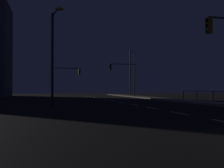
# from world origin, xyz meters

# --- Properties ---
(ground_plane) EXTENTS (112.00, 112.00, 0.00)m
(ground_plane) POSITION_xyz_m (0.00, 17.50, 0.00)
(ground_plane) COLOR black
(ground_plane) RESTS_ON ground
(sidewalk_right) EXTENTS (2.25, 77.00, 0.14)m
(sidewalk_right) POSITION_xyz_m (7.21, 17.50, 0.07)
(sidewalk_right) COLOR gray
(sidewalk_right) RESTS_ON ground
(lane_markings_center) EXTENTS (0.14, 50.00, 0.01)m
(lane_markings_center) POSITION_xyz_m (0.00, 21.00, 0.01)
(lane_markings_center) COLOR silver
(lane_markings_center) RESTS_ON ground
(lane_edge_line) EXTENTS (0.14, 53.00, 0.01)m
(lane_edge_line) POSITION_xyz_m (5.84, 22.50, 0.01)
(lane_edge_line) COLOR silver
(lane_edge_line) RESTS_ON ground
(traffic_light_far_left) EXTENTS (4.28, 0.34, 5.34)m
(traffic_light_far_left) POSITION_xyz_m (4.51, 36.60, 3.92)
(traffic_light_far_left) COLOR #38383D
(traffic_light_far_left) RESTS_ON sidewalk_right
(traffic_light_near_right) EXTENTS (4.73, 0.46, 4.95)m
(traffic_light_near_right) POSITION_xyz_m (-4.33, 39.98, 3.54)
(traffic_light_near_right) COLOR #4C4C51
(traffic_light_near_right) RESTS_ON ground
(street_lamp_mid_block) EXTENTS (1.70, 1.54, 8.18)m
(street_lamp_mid_block) POSITION_xyz_m (7.63, 42.68, 5.01)
(street_lamp_mid_block) COLOR #4C4C51
(street_lamp_mid_block) RESTS_ON sidewalk_right
(street_lamp_median) EXTENTS (0.79, 2.34, 6.82)m
(street_lamp_median) POSITION_xyz_m (-6.55, 15.14, 4.17)
(street_lamp_median) COLOR #2D3033
(street_lamp_median) RESTS_ON ground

